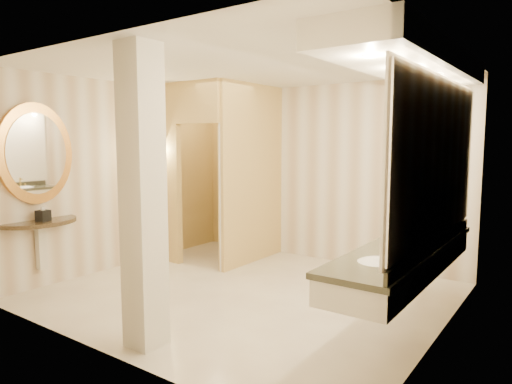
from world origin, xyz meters
The scene contains 16 objects.
floor centered at (0.00, 0.00, 0.00)m, with size 4.50×4.50×0.00m, color white.
ceiling centered at (0.00, 0.00, 2.70)m, with size 4.50×4.50×0.00m, color silver.
wall_back centered at (0.00, 2.00, 1.35)m, with size 4.50×0.02×2.70m, color silver.
wall_front centered at (0.00, -2.00, 1.35)m, with size 4.50×0.02×2.70m, color silver.
wall_left centered at (-2.25, 0.00, 1.35)m, with size 0.02×4.00×2.70m, color silver.
wall_right centered at (2.25, 0.00, 1.35)m, with size 0.02×4.00×2.70m, color silver.
toilet_closet centered at (-1.12, 0.97, 1.39)m, with size 1.50×1.55×2.70m.
wall_sconce centered at (-1.93, 0.43, 1.73)m, with size 0.14×0.14×0.42m.
vanity centered at (1.98, -0.09, 1.63)m, with size 0.75×2.83×2.09m.
console_shelf centered at (-2.21, -1.35, 1.34)m, with size 0.95×0.95×1.93m.
pillar centered at (0.12, -1.67, 1.35)m, with size 0.30×0.30×2.70m, color silver.
tissue_box centered at (-2.08, -1.36, 0.94)m, with size 0.13×0.13×0.13m, color black.
toilet centered at (-1.10, 1.71, 0.38)m, with size 0.42×0.74×0.76m, color white.
soap_bottle_a centered at (1.90, -0.47, 0.94)m, with size 0.05×0.06×0.12m, color beige.
soap_bottle_b centered at (1.82, -0.20, 0.94)m, with size 0.10×0.10×0.13m, color silver.
soap_bottle_c centered at (1.91, 0.11, 0.98)m, with size 0.08×0.08×0.21m, color #C6B28C.
Camera 1 is at (3.25, -4.34, 1.86)m, focal length 32.00 mm.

